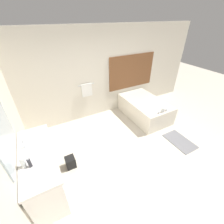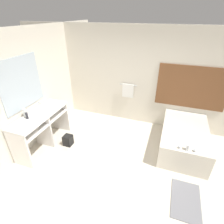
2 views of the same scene
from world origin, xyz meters
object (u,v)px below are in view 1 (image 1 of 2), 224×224
waste_bin (70,162)px  bathtub (144,108)px  water_bottle_1 (23,162)px  soap_dispenser (29,163)px

waste_bin → bathtub: bearing=16.8°
bathtub → water_bottle_1: (-3.42, -1.23, 0.70)m
soap_dispenser → waste_bin: soap_dispenser is taller
water_bottle_1 → soap_dispenser: (0.09, -0.04, -0.02)m
bathtub → soap_dispenser: bearing=-159.2°
water_bottle_1 → bathtub: bearing=19.8°
bathtub → soap_dispenser: soap_dispenser is taller
water_bottle_1 → waste_bin: size_ratio=0.83×
bathtub → water_bottle_1: water_bottle_1 is taller
soap_dispenser → water_bottle_1: bearing=154.6°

